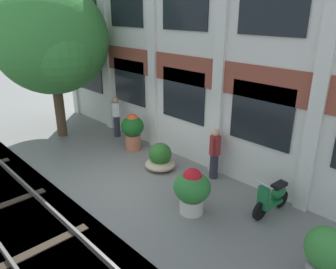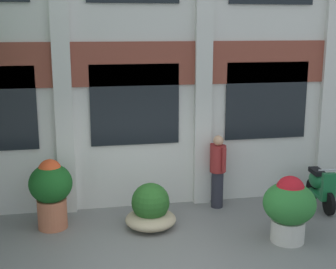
{
  "view_description": "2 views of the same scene",
  "coord_description": "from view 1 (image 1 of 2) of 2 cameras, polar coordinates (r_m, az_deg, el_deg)",
  "views": [
    {
      "loc": [
        7.3,
        -5.1,
        4.95
      ],
      "look_at": [
        0.54,
        1.35,
        1.33
      ],
      "focal_mm": 35.0,
      "sensor_mm": 36.0,
      "label": 1
    },
    {
      "loc": [
        -1.15,
        -7.06,
        3.84
      ],
      "look_at": [
        0.4,
        0.97,
        1.95
      ],
      "focal_mm": 50.0,
      "sensor_mm": 36.0,
      "label": 2
    }
  ],
  "objects": [
    {
      "name": "potted_plant_wide_bowl",
      "position": [
        10.69,
        -1.35,
        -4.21
      ],
      "size": [
        1.0,
        1.0,
        0.9
      ],
      "color": "tan",
      "rests_on": "ground"
    },
    {
      "name": "potted_plant_fluted_column",
      "position": [
        12.07,
        -6.18,
        0.93
      ],
      "size": [
        0.83,
        0.83,
        1.39
      ],
      "color": "#B76647",
      "rests_on": "ground"
    },
    {
      "name": "ground_plane",
      "position": [
        10.18,
        -7.67,
        -8.1
      ],
      "size": [
        80.0,
        80.0,
        0.0
      ],
      "primitive_type": "plane",
      "color": "slate"
    },
    {
      "name": "resident_watching_tracks",
      "position": [
        13.4,
        -8.99,
        3.29
      ],
      "size": [
        0.53,
        0.34,
        1.66
      ],
      "rotation": [
        0.0,
        0.0,
        -1.7
      ],
      "color": "#282833",
      "rests_on": "ground"
    },
    {
      "name": "broadleaf_tree",
      "position": [
        13.49,
        -19.65,
        14.87
      ],
      "size": [
        4.52,
        4.3,
        5.91
      ],
      "color": "#4C3826",
      "rests_on": "ground"
    },
    {
      "name": "scooter_second_parked",
      "position": [
        8.92,
        17.86,
        -10.36
      ],
      "size": [
        0.5,
        1.38,
        0.98
      ],
      "rotation": [
        0.0,
        0.0,
        4.62
      ],
      "color": "black",
      "rests_on": "ground"
    },
    {
      "name": "potted_plant_stone_basin",
      "position": [
        8.39,
        4.21,
        -9.4
      ],
      "size": [
        0.95,
        0.95,
        1.25
      ],
      "color": "beige",
      "rests_on": "ground"
    },
    {
      "name": "resident_by_doorway",
      "position": [
        10.04,
        8.12,
        -3.11
      ],
      "size": [
        0.34,
        0.51,
        1.6
      ],
      "rotation": [
        0.0,
        0.0,
        -2.82
      ],
      "color": "#282833",
      "rests_on": "ground"
    },
    {
      "name": "apartment_facade",
      "position": [
        10.81,
        3.73,
        15.12
      ],
      "size": [
        14.95,
        0.64,
        7.65
      ],
      "color": "silver",
      "rests_on": "ground"
    },
    {
      "name": "rail_tracks",
      "position": [
        9.13,
        -23.72,
        -14.72
      ],
      "size": [
        22.59,
        2.8,
        0.43
      ],
      "color": "#5B5449",
      "rests_on": "ground"
    },
    {
      "name": "potted_plant_ribbed_drum",
      "position": [
        7.16,
        25.58,
        -18.11
      ],
      "size": [
        0.76,
        0.76,
        1.2
      ],
      "color": "gray",
      "rests_on": "ground"
    }
  ]
}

